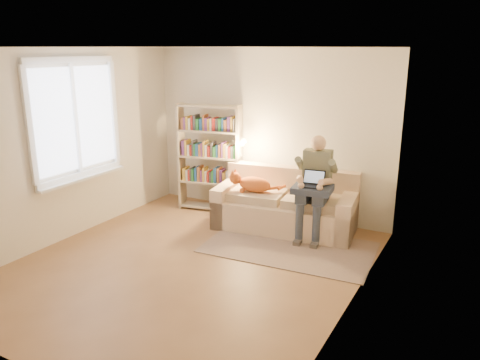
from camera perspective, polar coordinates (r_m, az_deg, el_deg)
The scene contains 14 objects.
floor at distance 5.91m, azimuth -6.29°, elevation -10.28°, with size 4.50×4.50×0.00m, color brown.
ceiling at distance 5.31m, azimuth -7.16°, elevation 15.78°, with size 4.00×4.50×0.02m, color white.
wall_left at distance 6.81m, azimuth -20.59°, elevation 3.86°, with size 0.02×4.50×2.60m, color silver.
wall_right at distance 4.64m, azimuth 13.90°, elevation -0.85°, with size 0.02×4.50×2.60m, color silver.
wall_back at distance 7.37m, azimuth 3.51°, elevation 5.71°, with size 4.00×0.02×2.60m, color silver.
wall_front at distance 3.95m, azimuth -26.00°, elevation -5.00°, with size 4.00×0.02×2.60m, color silver.
window at distance 6.88m, azimuth -19.11°, elevation 4.77°, with size 0.12×1.52×1.69m.
sofa at distance 6.96m, azimuth 5.60°, elevation -3.37°, with size 2.13×1.17×0.86m.
person at distance 6.57m, azimuth 9.12°, elevation -0.13°, with size 0.46×0.67×1.43m.
cat at distance 6.88m, azimuth 1.41°, elevation -0.43°, with size 0.75×0.33×0.28m.
blanket at distance 6.47m, azimuth 8.73°, elevation -1.09°, with size 0.53×0.43×0.09m, color #293349.
laptop at distance 6.45m, azimuth 8.79°, elevation -0.22°, with size 0.33×0.31×0.24m.
bookshelf at distance 7.56m, azimuth -3.71°, elevation 3.34°, with size 1.19×0.47×1.74m.
rug at distance 6.39m, azimuth 5.99°, elevation -8.15°, with size 2.21×1.30×0.01m, color gray.
Camera 1 is at (3.10, -4.31, 2.60)m, focal length 35.00 mm.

